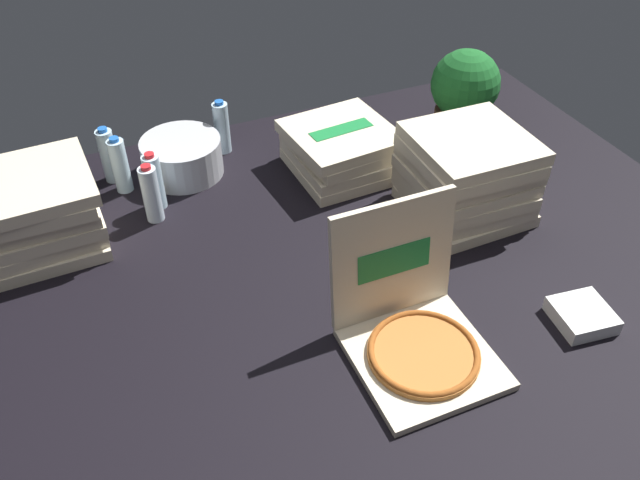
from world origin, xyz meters
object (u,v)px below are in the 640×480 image
ice_bucket (182,157)px  water_bottle_0 (109,155)px  pizza_stack_right_near (466,175)px  open_pizza_box (414,327)px  water_bottle_4 (151,194)px  water_bottle_3 (222,127)px  pizza_stack_center_near (343,150)px  pizza_stack_center_far (36,211)px  water_bottle_1 (120,165)px  napkin_pile (582,315)px  potted_plant (464,92)px  water_bottle_2 (154,182)px

ice_bucket → water_bottle_0: water_bottle_0 is taller
pizza_stack_right_near → ice_bucket: (-0.94, 0.69, -0.09)m
open_pizza_box → water_bottle_0: (-0.70, 1.29, 0.03)m
water_bottle_4 → water_bottle_3: bearing=43.7°
pizza_stack_center_near → pizza_stack_center_far: pizza_stack_center_far is taller
pizza_stack_right_near → water_bottle_3: 1.08m
pizza_stack_right_near → water_bottle_1: pizza_stack_right_near is taller
water_bottle_3 → open_pizza_box: bearing=-81.1°
pizza_stack_right_near → water_bottle_4: (-1.12, 0.42, -0.05)m
pizza_stack_center_near → water_bottle_0: bearing=161.5°
napkin_pile → water_bottle_4: bearing=136.7°
potted_plant → napkin_pile: size_ratio=2.32×
pizza_stack_center_far → water_bottle_2: bearing=7.2°
water_bottle_1 → potted_plant: bearing=-6.3°
pizza_stack_center_far → water_bottle_2: pizza_stack_center_far is taller
ice_bucket → water_bottle_2: size_ratio=1.36×
napkin_pile → water_bottle_1: bearing=132.7°
pizza_stack_center_near → ice_bucket: (-0.63, 0.24, -0.02)m
ice_bucket → water_bottle_2: 0.25m
pizza_stack_center_near → water_bottle_4: water_bottle_4 is taller
pizza_stack_center_far → water_bottle_4: size_ratio=1.86×
ice_bucket → water_bottle_2: bearing=-128.5°
water_bottle_0 → water_bottle_3: bearing=3.9°
pizza_stack_center_far → pizza_stack_right_near: size_ratio=1.04×
pizza_stack_center_near → ice_bucket: pizza_stack_center_near is taller
ice_bucket → potted_plant: bearing=-8.7°
potted_plant → water_bottle_2: bearing=-180.0°
open_pizza_box → water_bottle_3: size_ratio=1.90×
water_bottle_2 → water_bottle_3: bearing=39.3°
open_pizza_box → water_bottle_1: size_ratio=1.90×
water_bottle_2 → pizza_stack_right_near: bearing=-24.7°
water_bottle_2 → potted_plant: bearing=0.0°
napkin_pile → open_pizza_box: bearing=167.2°
open_pizza_box → napkin_pile: bearing=-12.8°
water_bottle_4 → potted_plant: size_ratio=0.60×
water_bottle_1 → water_bottle_3: bearing=15.4°
water_bottle_2 → water_bottle_1: bearing=121.5°
pizza_stack_right_near → potted_plant: potted_plant is taller
open_pizza_box → ice_bucket: size_ratio=1.40×
pizza_stack_center_near → water_bottle_1: (-0.89, 0.21, 0.02)m
potted_plant → napkin_pile: (-0.27, -1.16, -0.19)m
water_bottle_0 → water_bottle_4: (0.10, -0.34, 0.00)m
water_bottle_4 → pizza_stack_center_far: bearing=177.0°
pizza_stack_center_far → water_bottle_1: (0.33, 0.22, -0.03)m
open_pizza_box → water_bottle_0: 1.47m
water_bottle_3 → potted_plant: potted_plant is taller
pizza_stack_center_near → water_bottle_4: (-0.81, -0.03, 0.02)m
pizza_stack_center_far → napkin_pile: size_ratio=2.61×
water_bottle_0 → napkin_pile: 1.90m
open_pizza_box → pizza_stack_center_near: open_pizza_box is taller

